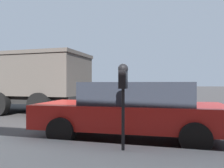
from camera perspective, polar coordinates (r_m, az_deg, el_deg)
The scene contains 4 objects.
ground_plane at distance 6.89m, azimuth 0.85°, elevation -11.71°, with size 220.00×220.00×0.00m, color #3D3A3A.
parking_meter at distance 4.06m, azimuth 2.91°, elevation 0.04°, with size 0.21×0.19×1.61m.
car_red at distance 5.64m, azimuth 5.20°, elevation -6.45°, with size 2.26×4.75×1.45m.
dump_truck at distance 12.25m, azimuth -25.64°, elevation 1.21°, with size 3.22×8.43×2.86m.
Camera 1 is at (-6.55, -1.60, 1.41)m, focal length 35.00 mm.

